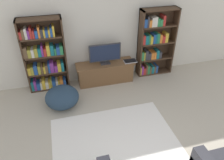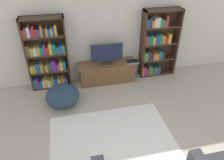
{
  "view_description": "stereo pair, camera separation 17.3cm",
  "coord_description": "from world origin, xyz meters",
  "px_view_note": "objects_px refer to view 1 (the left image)",
  "views": [
    {
      "loc": [
        -0.94,
        -0.75,
        3.18
      ],
      "look_at": [
        0.04,
        2.91,
        0.7
      ],
      "focal_mm": 35.0,
      "sensor_mm": 36.0,
      "label": 1
    },
    {
      "loc": [
        -0.78,
        -0.79,
        3.18
      ],
      "look_at": [
        0.04,
        2.91,
        0.7
      ],
      "focal_mm": 35.0,
      "sensor_mm": 36.0,
      "label": 2
    }
  ],
  "objects_px": {
    "bookshelf_left": "(45,57)",
    "laptop": "(130,61)",
    "bookshelf_right": "(154,43)",
    "beanbag_ottoman": "(62,97)",
    "tv_stand": "(105,72)",
    "television": "(105,54)"
  },
  "relations": [
    {
      "from": "bookshelf_right",
      "to": "beanbag_ottoman",
      "type": "relative_size",
      "value": 2.4
    },
    {
      "from": "bookshelf_left",
      "to": "television",
      "type": "height_order",
      "value": "bookshelf_left"
    },
    {
      "from": "laptop",
      "to": "beanbag_ottoman",
      "type": "distance_m",
      "value": 1.93
    },
    {
      "from": "bookshelf_left",
      "to": "laptop",
      "type": "xyz_separation_m",
      "value": [
        2.06,
        -0.19,
        -0.29
      ]
    },
    {
      "from": "tv_stand",
      "to": "beanbag_ottoman",
      "type": "xyz_separation_m",
      "value": [
        -1.15,
        -0.72,
        -0.04
      ]
    },
    {
      "from": "bookshelf_left",
      "to": "tv_stand",
      "type": "distance_m",
      "value": 1.53
    },
    {
      "from": "bookshelf_left",
      "to": "bookshelf_right",
      "type": "xyz_separation_m",
      "value": [
        2.76,
        0.0,
        0.03
      ]
    },
    {
      "from": "bookshelf_right",
      "to": "tv_stand",
      "type": "relative_size",
      "value": 1.2
    },
    {
      "from": "bookshelf_left",
      "to": "beanbag_ottoman",
      "type": "height_order",
      "value": "bookshelf_left"
    },
    {
      "from": "beanbag_ottoman",
      "to": "television",
      "type": "bearing_deg",
      "value": 31.52
    },
    {
      "from": "beanbag_ottoman",
      "to": "bookshelf_right",
      "type": "bearing_deg",
      "value": 18.57
    },
    {
      "from": "tv_stand",
      "to": "television",
      "type": "bearing_deg",
      "value": -90.0
    },
    {
      "from": "bookshelf_left",
      "to": "tv_stand",
      "type": "bearing_deg",
      "value": -4.36
    },
    {
      "from": "beanbag_ottoman",
      "to": "laptop",
      "type": "bearing_deg",
      "value": 19.83
    },
    {
      "from": "television",
      "to": "laptop",
      "type": "height_order",
      "value": "television"
    },
    {
      "from": "laptop",
      "to": "beanbag_ottoman",
      "type": "relative_size",
      "value": 0.44
    },
    {
      "from": "bookshelf_right",
      "to": "laptop",
      "type": "height_order",
      "value": "bookshelf_right"
    },
    {
      "from": "bookshelf_left",
      "to": "beanbag_ottoman",
      "type": "distance_m",
      "value": 1.06
    },
    {
      "from": "laptop",
      "to": "bookshelf_left",
      "type": "bearing_deg",
      "value": 174.83
    },
    {
      "from": "bookshelf_left",
      "to": "laptop",
      "type": "height_order",
      "value": "bookshelf_left"
    },
    {
      "from": "bookshelf_left",
      "to": "bookshelf_right",
      "type": "height_order",
      "value": "same"
    },
    {
      "from": "bookshelf_right",
      "to": "beanbag_ottoman",
      "type": "bearing_deg",
      "value": -161.43
    }
  ]
}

